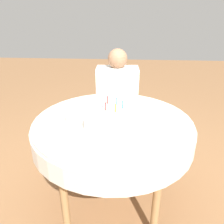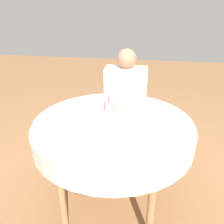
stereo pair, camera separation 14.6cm
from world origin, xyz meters
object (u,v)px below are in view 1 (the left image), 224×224
at_px(chair, 117,108).
at_px(drinking_glass, 72,117).
at_px(person, 117,93).
at_px(birthday_cake, 111,115).

xyz_separation_m(chair, drinking_glass, (-0.24, -0.94, 0.33)).
bearing_deg(person, birthday_cake, -92.79).
xyz_separation_m(chair, person, (0.00, -0.09, 0.20)).
bearing_deg(chair, drinking_glass, -107.50).
distance_m(chair, drinking_glass, 1.02).
distance_m(chair, person, 0.22).
distance_m(person, drinking_glass, 0.89).
height_order(person, birthday_cake, person).
relative_size(chair, birthday_cake, 2.79).
height_order(chair, birthday_cake, birthday_cake).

